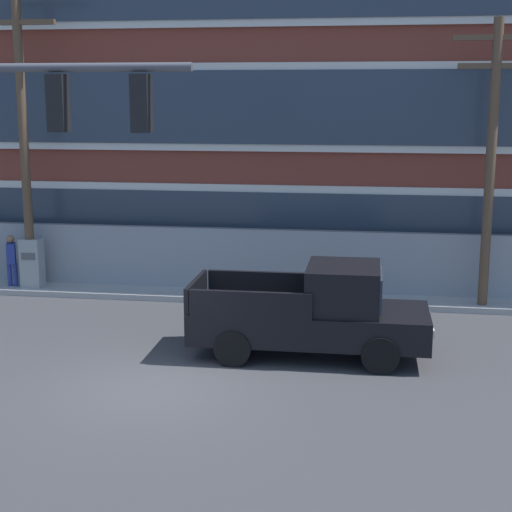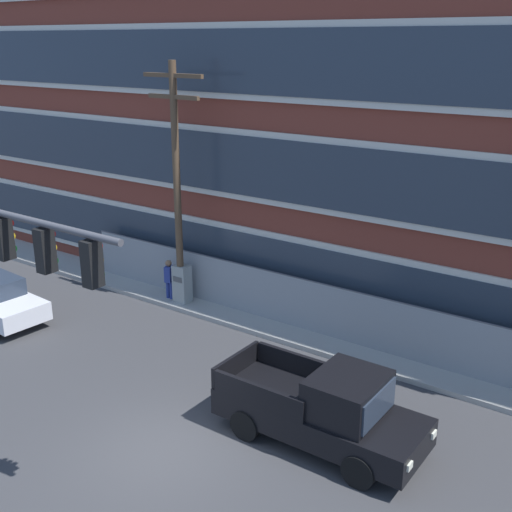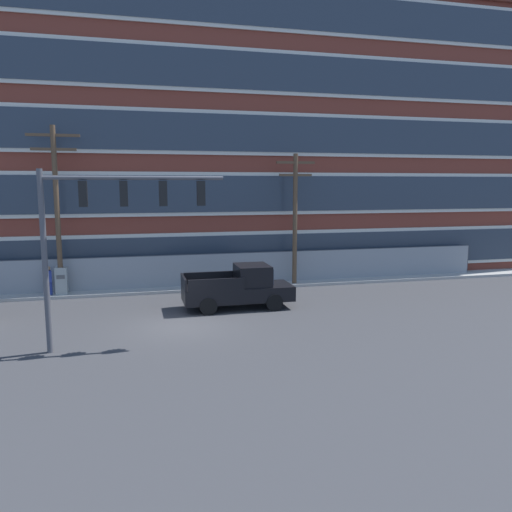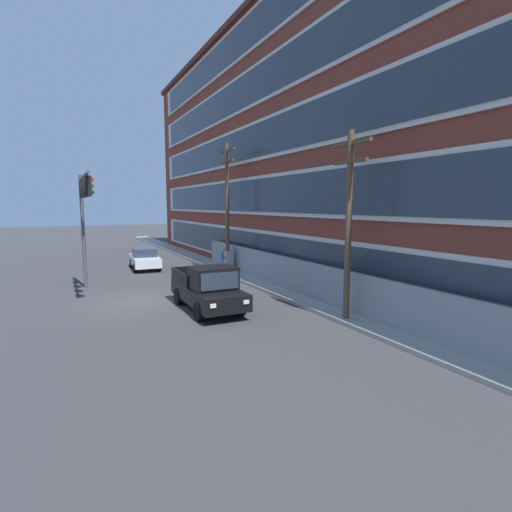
{
  "view_description": "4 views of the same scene",
  "coord_description": "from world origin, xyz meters",
  "px_view_note": "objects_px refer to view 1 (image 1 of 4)",
  "views": [
    {
      "loc": [
        4.23,
        -14.19,
        5.71
      ],
      "look_at": [
        1.66,
        3.05,
        2.12
      ],
      "focal_mm": 55.0,
      "sensor_mm": 36.0,
      "label": 1
    },
    {
      "loc": [
        9.57,
        -9.5,
        9.51
      ],
      "look_at": [
        -0.83,
        5.13,
        3.43
      ],
      "focal_mm": 45.0,
      "sensor_mm": 36.0,
      "label": 2
    },
    {
      "loc": [
        -1.81,
        -20.42,
        5.9
      ],
      "look_at": [
        3.72,
        2.0,
        2.58
      ],
      "focal_mm": 35.0,
      "sensor_mm": 36.0,
      "label": 3
    },
    {
      "loc": [
        19.85,
        -3.42,
        4.75
      ],
      "look_at": [
        3.24,
        4.82,
        2.37
      ],
      "focal_mm": 28.0,
      "sensor_mm": 36.0,
      "label": 4
    }
  ],
  "objects_px": {
    "utility_pole_midblock": "(491,153)",
    "electrical_cabinet": "(32,265)",
    "utility_pole_near_corner": "(23,123)",
    "pedestrian_near_cabinet": "(12,259)",
    "pickup_truck_black": "(316,314)"
  },
  "relations": [
    {
      "from": "utility_pole_midblock",
      "to": "pickup_truck_black",
      "type": "bearing_deg",
      "value": -133.43
    },
    {
      "from": "pickup_truck_black",
      "to": "electrical_cabinet",
      "type": "relative_size",
      "value": 3.3
    },
    {
      "from": "electrical_cabinet",
      "to": "pickup_truck_black",
      "type": "bearing_deg",
      "value": -27.74
    },
    {
      "from": "utility_pole_midblock",
      "to": "electrical_cabinet",
      "type": "relative_size",
      "value": 4.78
    },
    {
      "from": "utility_pole_near_corner",
      "to": "utility_pole_midblock",
      "type": "relative_size",
      "value": 1.16
    },
    {
      "from": "pickup_truck_black",
      "to": "utility_pole_near_corner",
      "type": "distance_m",
      "value": 10.54
    },
    {
      "from": "utility_pole_near_corner",
      "to": "utility_pole_midblock",
      "type": "bearing_deg",
      "value": -0.36
    },
    {
      "from": "pickup_truck_black",
      "to": "utility_pole_midblock",
      "type": "distance_m",
      "value": 6.9
    },
    {
      "from": "electrical_cabinet",
      "to": "pedestrian_near_cabinet",
      "type": "bearing_deg",
      "value": -177.05
    },
    {
      "from": "pickup_truck_black",
      "to": "electrical_cabinet",
      "type": "distance_m",
      "value": 9.79
    },
    {
      "from": "utility_pole_midblock",
      "to": "pedestrian_near_cabinet",
      "type": "distance_m",
      "value": 13.85
    },
    {
      "from": "pickup_truck_black",
      "to": "pedestrian_near_cabinet",
      "type": "height_order",
      "value": "pickup_truck_black"
    },
    {
      "from": "utility_pole_near_corner",
      "to": "electrical_cabinet",
      "type": "xyz_separation_m",
      "value": [
        0.01,
        0.06,
        -4.12
      ]
    },
    {
      "from": "utility_pole_midblock",
      "to": "electrical_cabinet",
      "type": "bearing_deg",
      "value": 179.4
    },
    {
      "from": "utility_pole_midblock",
      "to": "pedestrian_near_cabinet",
      "type": "relative_size",
      "value": 4.51
    }
  ]
}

